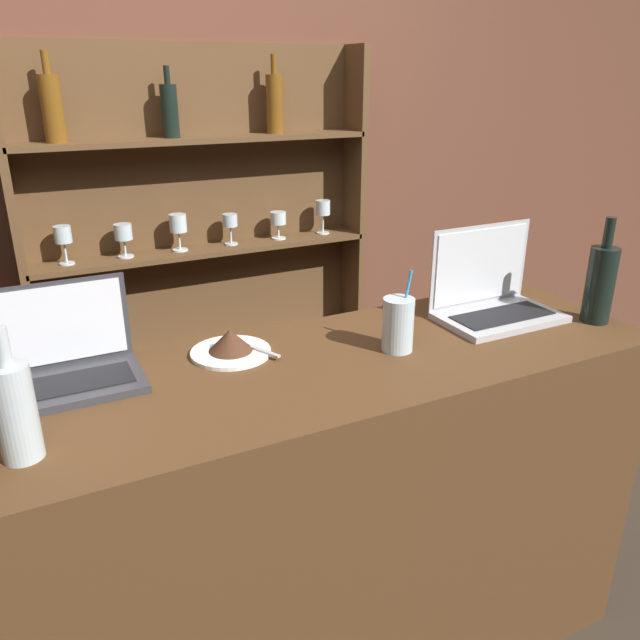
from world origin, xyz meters
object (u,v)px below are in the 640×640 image
(wine_bottle_dark, at_px, (600,283))
(cake_plate, at_px, (231,345))
(laptop_far, at_px, (492,296))
(wine_bottle_clear, at_px, (15,410))
(water_glass, at_px, (398,324))
(laptop_near, at_px, (65,362))

(wine_bottle_dark, bearing_deg, cake_plate, 165.93)
(laptop_far, relative_size, wine_bottle_dark, 1.16)
(wine_bottle_clear, xyz_separation_m, wine_bottle_dark, (1.46, 0.01, 0.02))
(cake_plate, height_order, water_glass, water_glass)
(water_glass, xyz_separation_m, wine_bottle_dark, (0.60, -0.08, 0.04))
(laptop_near, distance_m, cake_plate, 0.38)
(laptop_far, distance_m, wine_bottle_dark, 0.29)
(water_glass, bearing_deg, laptop_near, 166.46)
(laptop_far, height_order, wine_bottle_clear, wine_bottle_clear)
(laptop_far, relative_size, water_glass, 1.66)
(laptop_near, bearing_deg, water_glass, -13.54)
(laptop_near, xyz_separation_m, cake_plate, (0.38, -0.02, -0.02))
(water_glass, bearing_deg, wine_bottle_dark, -7.96)
(water_glass, bearing_deg, wine_bottle_clear, -173.80)
(wine_bottle_clear, bearing_deg, water_glass, 6.20)
(cake_plate, height_order, wine_bottle_clear, wine_bottle_clear)
(wine_bottle_clear, distance_m, wine_bottle_dark, 1.46)
(cake_plate, distance_m, water_glass, 0.42)
(cake_plate, xyz_separation_m, water_glass, (0.38, -0.16, 0.04))
(laptop_far, height_order, wine_bottle_dark, wine_bottle_dark)
(laptop_far, xyz_separation_m, wine_bottle_clear, (-1.23, -0.17, 0.04))
(laptop_near, bearing_deg, laptop_far, -5.29)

